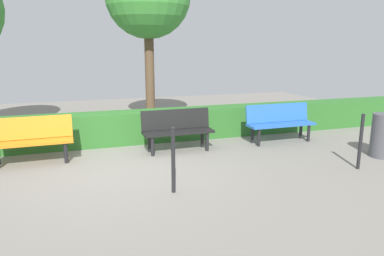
% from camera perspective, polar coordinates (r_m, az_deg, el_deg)
% --- Properties ---
extents(ground_plane, '(17.83, 17.83, 0.00)m').
position_cam_1_polar(ground_plane, '(6.71, -11.03, -5.99)').
color(ground_plane, gray).
extents(bench_blue, '(1.59, 0.47, 0.86)m').
position_cam_1_polar(bench_blue, '(8.44, 13.75, 1.11)').
color(bench_blue, blue).
rests_on(bench_blue, ground_plane).
extents(bench_black, '(1.47, 0.46, 0.86)m').
position_cam_1_polar(bench_black, '(7.47, -2.35, -0.03)').
color(bench_black, black).
rests_on(bench_black, ground_plane).
extents(bench_orange, '(1.50, 0.50, 0.86)m').
position_cam_1_polar(bench_orange, '(7.30, -24.23, -1.46)').
color(bench_orange, orange).
rests_on(bench_orange, ground_plane).
extents(hedge_row, '(13.83, 0.63, 0.71)m').
position_cam_1_polar(hedge_row, '(8.40, -4.55, 0.49)').
color(hedge_row, '#2D6B28').
rests_on(hedge_row, ground_plane).
extents(railing_post_near, '(0.06, 0.06, 1.00)m').
position_cam_1_polar(railing_post_near, '(6.98, 25.21, -2.00)').
color(railing_post_near, black).
rests_on(railing_post_near, ground_plane).
extents(railing_post_mid, '(0.06, 0.06, 1.00)m').
position_cam_1_polar(railing_post_mid, '(5.31, -3.00, -5.15)').
color(railing_post_mid, black).
rests_on(railing_post_mid, ground_plane).
extents(trash_bin, '(0.47, 0.47, 0.86)m').
position_cam_1_polar(trash_bin, '(7.99, 28.18, -1.08)').
color(trash_bin, '#4C4C51').
rests_on(trash_bin, ground_plane).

